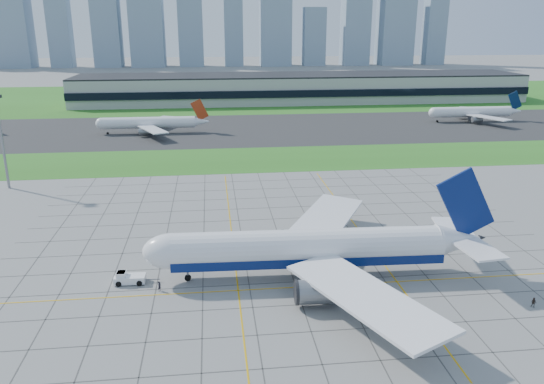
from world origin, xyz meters
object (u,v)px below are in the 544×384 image
object	(u,v)px
crew_near	(159,286)
distant_jet_1	(150,123)
crew_far	(534,303)
airliner	(310,249)
distant_jet_2	(473,112)
light_mast	(0,130)
pushback_tug	(128,278)

from	to	relation	value
crew_near	distant_jet_1	bearing A→B (deg)	40.56
crew_near	crew_far	xyz separation A→B (m)	(60.00, -12.44, -0.06)
airliner	distant_jet_2	xyz separation A→B (m)	(105.31, 149.81, -0.90)
distant_jet_1	distant_jet_2	xyz separation A→B (m)	(147.21, 11.80, -0.00)
distant_jet_2	distant_jet_1	bearing A→B (deg)	-175.42
crew_far	distant_jet_1	size ratio (longest dim) A/B	0.04
light_mast	crew_far	distance (m)	133.12
pushback_tug	distant_jet_2	size ratio (longest dim) A/B	0.18
crew_near	distant_jet_1	world-z (taller)	distant_jet_1
distant_jet_2	pushback_tug	bearing A→B (deg)	-132.71
airliner	crew_near	size ratio (longest dim) A/B	35.48
pushback_tug	distant_jet_1	size ratio (longest dim) A/B	0.18
crew_far	crew_near	bearing A→B (deg)	-143.43
distant_jet_1	distant_jet_2	bearing A→B (deg)	4.58
airliner	distant_jet_2	size ratio (longest dim) A/B	1.48
pushback_tug	crew_far	world-z (taller)	pushback_tug
pushback_tug	crew_far	bearing A→B (deg)	-11.79
light_mast	distant_jet_2	xyz separation A→B (m)	(178.37, 86.71, -11.69)
airliner	distant_jet_2	distance (m)	183.12
crew_near	distant_jet_2	distance (m)	201.40
light_mast	distant_jet_1	xyz separation A→B (m)	(31.16, 74.91, -11.69)
distant_jet_1	crew_far	bearing A→B (deg)	-63.72
pushback_tug	crew_far	size ratio (longest dim) A/B	4.69
crew_near	distant_jet_2	size ratio (longest dim) A/B	0.04
light_mast	crew_near	bearing A→B (deg)	-54.57
light_mast	distant_jet_1	distance (m)	81.97
pushback_tug	airliner	bearing A→B (deg)	0.08
light_mast	crew_near	xyz separation A→B (m)	(46.71, -65.65, -15.29)
crew_far	distant_jet_1	distance (m)	170.68
light_mast	distant_jet_2	bearing A→B (deg)	25.93
airliner	crew_near	world-z (taller)	airliner
light_mast	crew_near	world-z (taller)	light_mast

